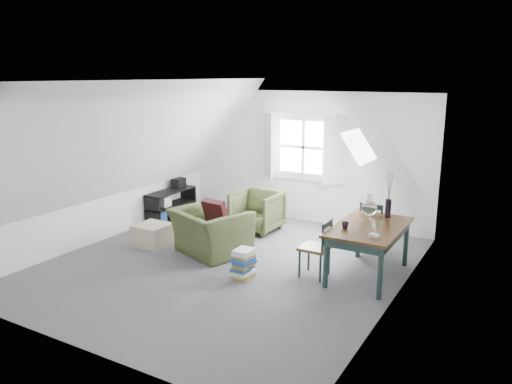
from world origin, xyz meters
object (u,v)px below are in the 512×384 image
Objects in this scene: dining_chair_near at (317,247)px; armchair_far at (257,231)px; armchair_near at (211,253)px; dining_table at (369,232)px; magazine_stack at (244,264)px; media_shelf at (170,207)px; ottoman at (153,235)px; dining_chair_far at (373,228)px.

armchair_far is at bearing -131.35° from dining_chair_near.
armchair_far reaches higher than armchair_near.
magazine_stack is at bearing -152.07° from dining_table.
media_shelf is (-1.85, -0.22, 0.26)m from armchair_far.
dining_chair_near is (1.83, -0.02, 0.43)m from armchair_near.
armchair_near is at bearing -93.31° from dining_chair_near.
ottoman is 3.62m from dining_chair_far.
dining_chair_near reaches higher than dining_table.
ottoman is 0.36× the size of dining_table.
dining_table is (2.46, 0.35, 0.65)m from armchair_near.
media_shelf is (-4.26, 0.84, -0.38)m from dining_table.
dining_table reaches higher than media_shelf.
dining_table is 0.90m from dining_chair_far.
armchair_near is 1.41m from armchair_far.
armchair_far is 0.97× the size of dining_chair_near.
media_shelf is at bearing -111.11° from dining_chair_near.
armchair_near is 2.17m from media_shelf.
media_shelf is at bearing 147.46° from magazine_stack.
magazine_stack is (-1.49, -0.93, -0.44)m from dining_table.
dining_chair_near is at bearing 2.43° from ottoman.
dining_chair_far reaches higher than dining_table.
dining_chair_far is 1.30m from dining_chair_near.
armchair_far reaches higher than ottoman.
dining_table is 1.31× the size of media_shelf.
ottoman is at bearing -63.49° from media_shelf.
dining_chair_far reaches higher than ottoman.
magazine_stack reaches higher than armchair_near.
armchair_far is at bearing 4.96° from media_shelf.
magazine_stack is at bearing 169.40° from armchair_near.
dining_chair_far is 2.12× the size of magazine_stack.
magazine_stack is (0.92, -1.99, 0.21)m from armchair_far.
armchair_far is 1.52× the size of ottoman.
dining_chair_far is 4.07m from media_shelf.
magazine_stack is at bearing -12.02° from ottoman.
dining_table is at bearing -13.00° from media_shelf.
dining_table is 0.76m from dining_chair_near.
ottoman is 0.61× the size of dining_chair_far.
ottoman is at bearing 27.71° from armchair_near.
media_shelf reaches higher than armchair_far.
dining_chair_far is 2.22m from magazine_stack.
ottoman is 3.61m from dining_table.
dining_chair_near is 3.83m from media_shelf.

